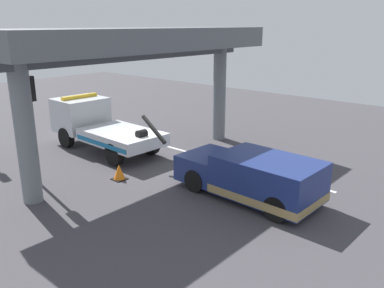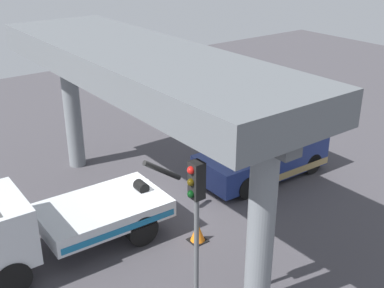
{
  "view_description": "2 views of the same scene",
  "coord_description": "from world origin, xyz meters",
  "views": [
    {
      "loc": [
        -12.18,
        11.15,
        5.9
      ],
      "look_at": [
        -2.71,
        0.35,
        1.55
      ],
      "focal_mm": 37.37,
      "sensor_mm": 36.0,
      "label": 1
    },
    {
      "loc": [
        7.43,
        12.04,
        8.79
      ],
      "look_at": [
        -2.3,
        -0.89,
        1.75
      ],
      "focal_mm": 45.88,
      "sensor_mm": 36.0,
      "label": 2
    }
  ],
  "objects": [
    {
      "name": "traffic_light_near",
      "position": [
        1.52,
        4.33,
        3.01
      ],
      "size": [
        0.39,
        0.32,
        4.12
      ],
      "color": "#515456",
      "rests_on": "ground"
    },
    {
      "name": "towed_van_green",
      "position": [
        -5.25,
        0.0,
        0.78
      ],
      "size": [
        5.24,
        2.32,
        1.58
      ],
      "color": "navy",
      "rests_on": "ground"
    },
    {
      "name": "ground_plane",
      "position": [
        0.0,
        0.0,
        -0.05
      ],
      "size": [
        60.0,
        40.0,
        0.1
      ],
      "primitive_type": "cube",
      "color": "#423F44"
    },
    {
      "name": "traffic_cone_orange",
      "position": [
        -0.34,
        1.99,
        0.29
      ],
      "size": [
        0.52,
        0.52,
        0.62
      ],
      "color": "orange",
      "rests_on": "ground"
    },
    {
      "name": "tow_truck_white",
      "position": [
        3.76,
        -0.02,
        1.2
      ],
      "size": [
        7.28,
        2.55,
        2.46
      ],
      "color": "silver",
      "rests_on": "ground"
    },
    {
      "name": "overpass_structure",
      "position": [
        0.3,
        0.0,
        5.0
      ],
      "size": [
        3.6,
        12.48,
        5.73
      ],
      "color": "slate",
      "rests_on": "ground"
    },
    {
      "name": "lane_stripe_mid",
      "position": [
        0.0,
        -2.39,
        0.0
      ],
      "size": [
        2.6,
        0.16,
        0.01
      ],
      "primitive_type": "cube",
      "color": "silver",
      "rests_on": "ground"
    },
    {
      "name": "lane_stripe_west",
      "position": [
        -6.0,
        -2.39,
        0.0
      ],
      "size": [
        2.6,
        0.16,
        0.01
      ],
      "primitive_type": "cube",
      "color": "silver",
      "rests_on": "ground"
    }
  ]
}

